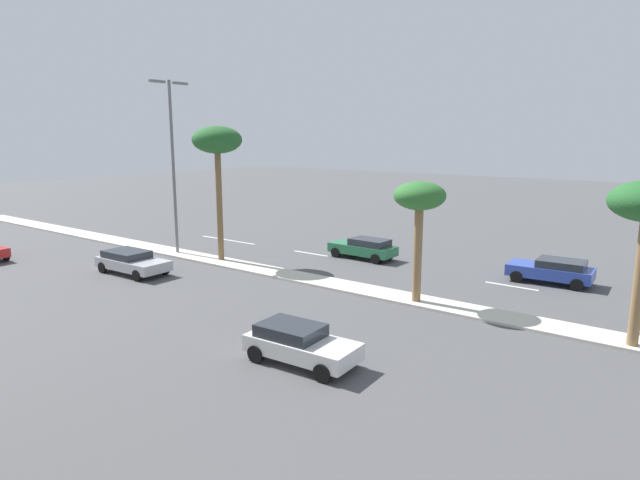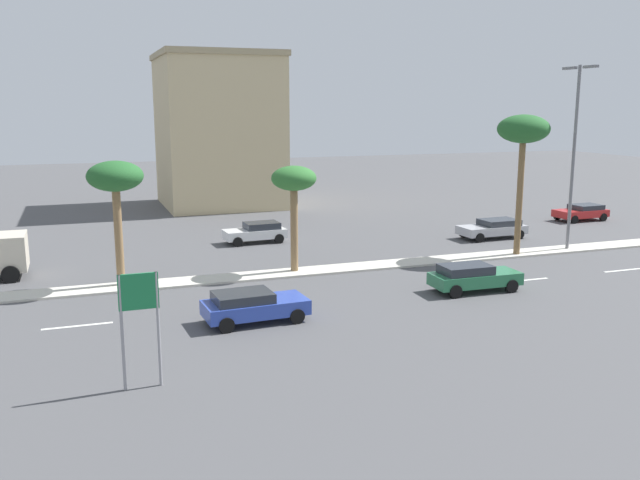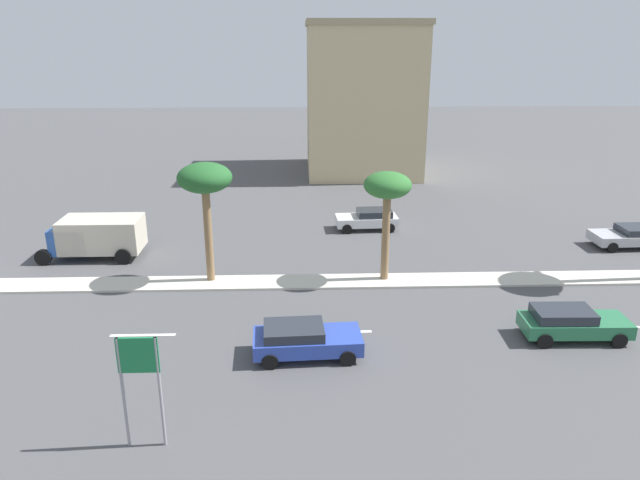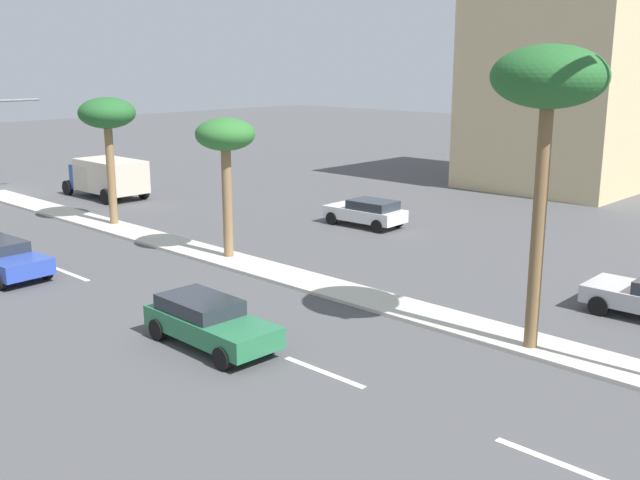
# 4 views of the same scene
# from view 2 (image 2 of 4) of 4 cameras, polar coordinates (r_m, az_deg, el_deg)

# --- Properties ---
(ground_plane) EXTENTS (160.00, 160.00, 0.00)m
(ground_plane) POSITION_cam_2_polar(r_m,az_deg,el_deg) (37.85, 3.50, -2.36)
(ground_plane) COLOR #4C4C4F
(median_curb) EXTENTS (1.80, 68.31, 0.12)m
(median_curb) POSITION_cam_2_polar(r_m,az_deg,el_deg) (41.37, 13.21, -1.38)
(median_curb) COLOR beige
(median_curb) RESTS_ON ground
(lane_stripe_rear) EXTENTS (0.20, 2.80, 0.01)m
(lane_stripe_rear) POSITION_cam_2_polar(r_m,az_deg,el_deg) (29.68, -19.76, -6.84)
(lane_stripe_rear) COLOR silver
(lane_stripe_rear) RESTS_ON ground
(lane_stripe_near) EXTENTS (0.20, 2.80, 0.01)m
(lane_stripe_near) POSITION_cam_2_polar(r_m,az_deg,el_deg) (30.75, -3.77, -5.56)
(lane_stripe_near) COLOR silver
(lane_stripe_near) RESTS_ON ground
(lane_stripe_inboard) EXTENTS (0.20, 2.80, 0.01)m
(lane_stripe_inboard) POSITION_cam_2_polar(r_m,az_deg,el_deg) (36.65, 16.87, -3.27)
(lane_stripe_inboard) COLOR silver
(lane_stripe_inboard) RESTS_ON ground
(lane_stripe_trailing) EXTENTS (0.20, 2.80, 0.01)m
(lane_stripe_trailing) POSITION_cam_2_polar(r_m,az_deg,el_deg) (40.84, 24.29, -2.33)
(lane_stripe_trailing) COLOR silver
(lane_stripe_trailing) RESTS_ON ground
(directional_road_sign) EXTENTS (0.10, 1.24, 3.77)m
(directional_road_sign) POSITION_cam_2_polar(r_m,az_deg,el_deg) (22.01, -15.00, -5.51)
(directional_road_sign) COLOR gray
(directional_road_sign) RESTS_ON ground
(commercial_building) EXTENTS (11.41, 10.27, 13.48)m
(commercial_building) POSITION_cam_2_polar(r_m,az_deg,el_deg) (62.09, -8.57, 9.14)
(commercial_building) COLOR #C6B284
(commercial_building) RESTS_ON ground
(palm_tree_right) EXTENTS (2.71, 2.71, 6.17)m
(palm_tree_right) POSITION_cam_2_polar(r_m,az_deg,el_deg) (34.35, -16.87, 4.85)
(palm_tree_right) COLOR olive
(palm_tree_right) RESTS_ON median_curb
(palm_tree_outboard) EXTENTS (2.40, 2.40, 5.67)m
(palm_tree_outboard) POSITION_cam_2_polar(r_m,az_deg,el_deg) (35.88, -2.22, 4.84)
(palm_tree_outboard) COLOR olive
(palm_tree_outboard) RESTS_ON median_curb
(palm_tree_trailing) EXTENTS (3.03, 3.03, 8.28)m
(palm_tree_trailing) POSITION_cam_2_polar(r_m,az_deg,el_deg) (41.61, 16.76, 8.63)
(palm_tree_trailing) COLOR brown
(palm_tree_trailing) RESTS_ON median_curb
(street_lamp_trailing) EXTENTS (2.90, 0.24, 11.16)m
(street_lamp_trailing) POSITION_cam_2_polar(r_m,az_deg,el_deg) (44.31, 20.65, 7.53)
(street_lamp_trailing) COLOR slate
(street_lamp_trailing) RESTS_ON median_curb
(sedan_white_leading) EXTENTS (2.06, 4.10, 1.34)m
(sedan_white_leading) POSITION_cam_2_polar(r_m,az_deg,el_deg) (44.78, -5.38, 0.69)
(sedan_white_leading) COLOR silver
(sedan_white_leading) RESTS_ON ground
(sedan_silver_mid) EXTENTS (2.19, 4.62, 1.28)m
(sedan_silver_mid) POSITION_cam_2_polar(r_m,az_deg,el_deg) (47.61, 14.41, 0.99)
(sedan_silver_mid) COLOR #B2B2B7
(sedan_silver_mid) RESTS_ON ground
(sedan_blue_front) EXTENTS (2.23, 4.39, 1.34)m
(sedan_blue_front) POSITION_cam_2_polar(r_m,az_deg,el_deg) (28.39, -5.71, -5.50)
(sedan_blue_front) COLOR #2D47AD
(sedan_blue_front) RESTS_ON ground
(sedan_green_inboard) EXTENTS (1.93, 4.43, 1.34)m
(sedan_green_inboard) POSITION_cam_2_polar(r_m,az_deg,el_deg) (33.72, 12.75, -3.03)
(sedan_green_inboard) COLOR #287047
(sedan_green_inboard) RESTS_ON ground
(sedan_red_left) EXTENTS (2.21, 4.19, 1.26)m
(sedan_red_left) POSITION_cam_2_polar(r_m,az_deg,el_deg) (57.17, 21.19, 2.23)
(sedan_red_left) COLOR red
(sedan_red_left) RESTS_ON ground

